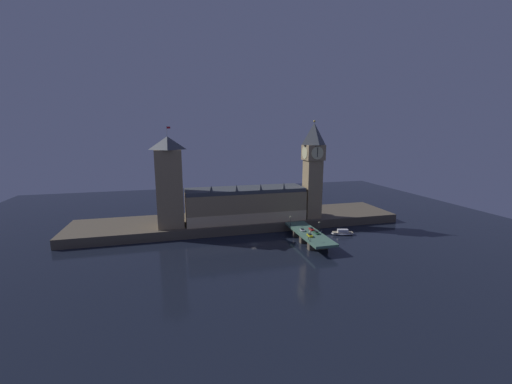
% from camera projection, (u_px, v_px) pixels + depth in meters
% --- Properties ---
extents(ground_plane, '(400.00, 400.00, 0.00)m').
position_uv_depth(ground_plane, '(254.00, 244.00, 181.31)').
color(ground_plane, black).
extents(embankment, '(220.00, 42.00, 5.81)m').
position_uv_depth(embankment, '(240.00, 221.00, 217.85)').
color(embankment, brown).
rests_on(embankment, ground_plane).
extents(parliament_hall, '(78.20, 23.38, 25.86)m').
position_uv_depth(parliament_hall, '(245.00, 204.00, 209.22)').
color(parliament_hall, '#9E845B').
rests_on(parliament_hall, embankment).
extents(clock_tower, '(12.79, 12.90, 65.75)m').
position_uv_depth(clock_tower, '(313.00, 167.00, 210.97)').
color(clock_tower, '#9E845B').
rests_on(clock_tower, embankment).
extents(victoria_tower, '(15.78, 15.78, 61.51)m').
position_uv_depth(victoria_tower, '(169.00, 182.00, 191.48)').
color(victoria_tower, '#9E845B').
rests_on(victoria_tower, embankment).
extents(bridge, '(13.15, 46.00, 6.10)m').
position_uv_depth(bridge, '(309.00, 235.00, 183.71)').
color(bridge, '#4C7560').
rests_on(bridge, ground_plane).
extents(car_northbound_lead, '(2.07, 4.17, 1.32)m').
position_uv_depth(car_northbound_lead, '(302.00, 230.00, 185.79)').
color(car_northbound_lead, silver).
rests_on(car_northbound_lead, bridge).
extents(car_northbound_trail, '(2.01, 4.71, 1.50)m').
position_uv_depth(car_northbound_trail, '(310.00, 235.00, 175.74)').
color(car_northbound_trail, yellow).
rests_on(car_northbound_trail, bridge).
extents(car_southbound_lead, '(2.03, 4.66, 1.36)m').
position_uv_depth(car_southbound_lead, '(316.00, 233.00, 180.70)').
color(car_southbound_lead, '#235633').
rests_on(car_southbound_lead, bridge).
extents(car_southbound_trail, '(1.96, 4.47, 1.51)m').
position_uv_depth(car_southbound_trail, '(311.00, 229.00, 187.18)').
color(car_southbound_trail, red).
rests_on(car_southbound_trail, bridge).
extents(pedestrian_near_rail, '(0.38, 0.38, 1.65)m').
position_uv_depth(pedestrian_near_rail, '(308.00, 238.00, 170.59)').
color(pedestrian_near_rail, black).
rests_on(pedestrian_near_rail, bridge).
extents(pedestrian_mid_walk, '(0.38, 0.38, 1.83)m').
position_uv_depth(pedestrian_mid_walk, '(321.00, 232.00, 180.89)').
color(pedestrian_mid_walk, black).
rests_on(pedestrian_mid_walk, bridge).
extents(pedestrian_far_rail, '(0.38, 0.38, 1.76)m').
position_uv_depth(pedestrian_far_rail, '(291.00, 224.00, 196.44)').
color(pedestrian_far_rail, black).
rests_on(pedestrian_far_rail, bridge).
extents(street_lamp_near, '(1.34, 0.60, 6.19)m').
position_uv_depth(street_lamp_near, '(310.00, 235.00, 167.12)').
color(street_lamp_near, '#2D3333').
rests_on(street_lamp_near, bridge).
extents(street_lamp_mid, '(1.34, 0.60, 6.04)m').
position_uv_depth(street_lamp_mid, '(319.00, 225.00, 184.20)').
color(street_lamp_mid, '#2D3333').
rests_on(street_lamp_mid, bridge).
extents(street_lamp_far, '(1.34, 0.60, 6.30)m').
position_uv_depth(street_lamp_far, '(290.00, 220.00, 195.11)').
color(street_lamp_far, '#2D3333').
rests_on(street_lamp_far, bridge).
extents(boat_downstream, '(15.07, 8.34, 3.61)m').
position_uv_depth(boat_downstream, '(343.00, 233.00, 197.49)').
color(boat_downstream, white).
rests_on(boat_downstream, ground_plane).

